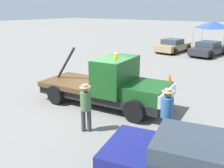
{
  "coord_description": "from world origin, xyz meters",
  "views": [
    {
      "loc": [
        6.69,
        -8.49,
        4.23
      ],
      "look_at": [
        0.5,
        0.0,
        1.05
      ],
      "focal_mm": 40.0,
      "sensor_mm": 36.0,
      "label": 1
    }
  ],
  "objects_px": {
    "person_at_hood": "(86,104)",
    "canopy_tent_blue": "(213,25)",
    "parked_car_tan": "(173,46)",
    "tow_truck": "(110,85)",
    "parked_car_charcoal": "(209,49)",
    "traffic_cone": "(169,78)",
    "person_near_truck": "(167,111)",
    "foreground_car": "(210,168)"
  },
  "relations": [
    {
      "from": "person_at_hood",
      "to": "canopy_tent_blue",
      "type": "bearing_deg",
      "value": -30.9
    },
    {
      "from": "parked_car_tan",
      "to": "canopy_tent_blue",
      "type": "relative_size",
      "value": 1.39
    },
    {
      "from": "tow_truck",
      "to": "canopy_tent_blue",
      "type": "bearing_deg",
      "value": 86.94
    },
    {
      "from": "parked_car_charcoal",
      "to": "canopy_tent_blue",
      "type": "relative_size",
      "value": 1.52
    },
    {
      "from": "parked_car_tan",
      "to": "tow_truck",
      "type": "bearing_deg",
      "value": -162.85
    },
    {
      "from": "tow_truck",
      "to": "traffic_cone",
      "type": "bearing_deg",
      "value": 75.93
    },
    {
      "from": "traffic_cone",
      "to": "person_at_hood",
      "type": "bearing_deg",
      "value": -88.98
    },
    {
      "from": "person_at_hood",
      "to": "parked_car_tan",
      "type": "xyz_separation_m",
      "value": [
        -4.3,
        17.89,
        -0.39
      ]
    },
    {
      "from": "parked_car_tan",
      "to": "person_near_truck",
      "type": "bearing_deg",
      "value": -153.51
    },
    {
      "from": "parked_car_tan",
      "to": "parked_car_charcoal",
      "type": "xyz_separation_m",
      "value": [
        3.45,
        0.14,
        0.0
      ]
    },
    {
      "from": "person_near_truck",
      "to": "person_at_hood",
      "type": "bearing_deg",
      "value": 159.81
    },
    {
      "from": "person_at_hood",
      "to": "parked_car_charcoal",
      "type": "relative_size",
      "value": 0.35
    },
    {
      "from": "tow_truck",
      "to": "canopy_tent_blue",
      "type": "distance_m",
      "value": 21.35
    },
    {
      "from": "person_at_hood",
      "to": "parked_car_tan",
      "type": "height_order",
      "value": "person_at_hood"
    },
    {
      "from": "tow_truck",
      "to": "foreground_car",
      "type": "height_order",
      "value": "tow_truck"
    },
    {
      "from": "person_near_truck",
      "to": "parked_car_tan",
      "type": "distance_m",
      "value": 18.21
    },
    {
      "from": "foreground_car",
      "to": "person_near_truck",
      "type": "xyz_separation_m",
      "value": [
        -1.86,
        1.65,
        0.42
      ]
    },
    {
      "from": "person_at_hood",
      "to": "traffic_cone",
      "type": "xyz_separation_m",
      "value": [
        -0.13,
        7.55,
        -0.78
      ]
    },
    {
      "from": "traffic_cone",
      "to": "canopy_tent_blue",
      "type": "bearing_deg",
      "value": 97.05
    },
    {
      "from": "person_at_hood",
      "to": "tow_truck",
      "type": "bearing_deg",
      "value": -18.6
    },
    {
      "from": "parked_car_charcoal",
      "to": "traffic_cone",
      "type": "bearing_deg",
      "value": -168.96
    },
    {
      "from": "parked_car_tan",
      "to": "canopy_tent_blue",
      "type": "bearing_deg",
      "value": -15.92
    },
    {
      "from": "canopy_tent_blue",
      "to": "person_at_hood",
      "type": "bearing_deg",
      "value": -84.86
    },
    {
      "from": "foreground_car",
      "to": "traffic_cone",
      "type": "xyz_separation_m",
      "value": [
        -4.57,
        8.17,
        -0.4
      ]
    },
    {
      "from": "person_at_hood",
      "to": "traffic_cone",
      "type": "height_order",
      "value": "person_at_hood"
    },
    {
      "from": "tow_truck",
      "to": "foreground_car",
      "type": "xyz_separation_m",
      "value": [
        5.23,
        -3.12,
        -0.3
      ]
    },
    {
      "from": "person_at_hood",
      "to": "traffic_cone",
      "type": "distance_m",
      "value": 7.59
    },
    {
      "from": "person_at_hood",
      "to": "parked_car_charcoal",
      "type": "distance_m",
      "value": 18.05
    },
    {
      "from": "person_near_truck",
      "to": "parked_car_charcoal",
      "type": "bearing_deg",
      "value": 59.35
    },
    {
      "from": "tow_truck",
      "to": "person_at_hood",
      "type": "distance_m",
      "value": 2.63
    },
    {
      "from": "tow_truck",
      "to": "person_near_truck",
      "type": "relative_size",
      "value": 3.41
    },
    {
      "from": "person_near_truck",
      "to": "person_at_hood",
      "type": "xyz_separation_m",
      "value": [
        -2.58,
        -1.03,
        -0.04
      ]
    },
    {
      "from": "person_at_hood",
      "to": "traffic_cone",
      "type": "relative_size",
      "value": 3.19
    },
    {
      "from": "tow_truck",
      "to": "parked_car_charcoal",
      "type": "xyz_separation_m",
      "value": [
        -0.06,
        15.52,
        -0.3
      ]
    },
    {
      "from": "foreground_car",
      "to": "canopy_tent_blue",
      "type": "relative_size",
      "value": 1.7
    },
    {
      "from": "tow_truck",
      "to": "foreground_car",
      "type": "relative_size",
      "value": 1.11
    },
    {
      "from": "canopy_tent_blue",
      "to": "traffic_cone",
      "type": "height_order",
      "value": "canopy_tent_blue"
    },
    {
      "from": "parked_car_tan",
      "to": "traffic_cone",
      "type": "distance_m",
      "value": 11.15
    },
    {
      "from": "person_near_truck",
      "to": "traffic_cone",
      "type": "xyz_separation_m",
      "value": [
        -2.71,
        6.52,
        -0.82
      ]
    },
    {
      "from": "person_near_truck",
      "to": "parked_car_charcoal",
      "type": "height_order",
      "value": "person_near_truck"
    },
    {
      "from": "tow_truck",
      "to": "traffic_cone",
      "type": "xyz_separation_m",
      "value": [
        0.65,
        5.05,
        -0.69
      ]
    },
    {
      "from": "parked_car_charcoal",
      "to": "traffic_cone",
      "type": "xyz_separation_m",
      "value": [
        0.71,
        -10.47,
        -0.4
      ]
    }
  ]
}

